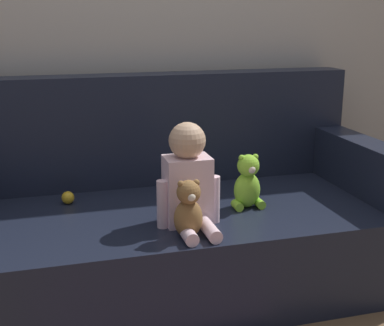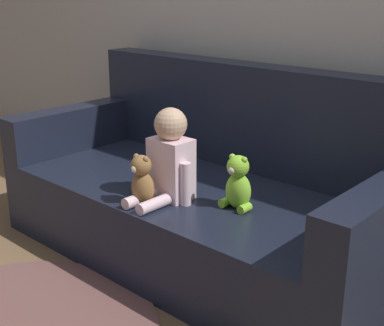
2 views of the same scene
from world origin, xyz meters
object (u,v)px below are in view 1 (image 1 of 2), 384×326
(teddy_bear_brown, at_px, (188,209))
(person_baby, at_px, (188,181))
(couch, at_px, (167,218))
(plush_toy_side, at_px, (248,183))
(toy_ball, at_px, (68,198))

(teddy_bear_brown, bearing_deg, person_baby, 74.88)
(couch, distance_m, teddy_bear_brown, 0.50)
(couch, relative_size, plush_toy_side, 8.33)
(person_baby, xyz_separation_m, plush_toy_side, (0.32, 0.12, -0.07))
(person_baby, distance_m, teddy_bear_brown, 0.16)
(couch, height_order, toy_ball, couch)
(couch, xyz_separation_m, plush_toy_side, (0.34, -0.19, 0.21))
(person_baby, height_order, teddy_bear_brown, person_baby)
(toy_ball, bearing_deg, teddy_bear_brown, -50.35)
(person_baby, bearing_deg, plush_toy_side, 21.02)
(couch, distance_m, toy_ball, 0.49)
(plush_toy_side, bearing_deg, couch, 151.16)
(couch, bearing_deg, person_baby, -85.80)
(plush_toy_side, height_order, toy_ball, plush_toy_side)
(couch, bearing_deg, plush_toy_side, -28.84)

